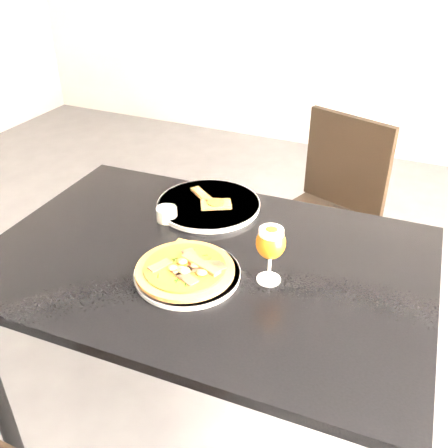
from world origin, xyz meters
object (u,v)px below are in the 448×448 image
at_px(pizza, 185,269).
at_px(beer_glass, 271,243).
at_px(dining_table, 206,282).
at_px(chair_far, 326,212).

height_order(pizza, beer_glass, beer_glass).
xyz_separation_m(dining_table, chair_far, (0.15, 0.85, -0.18)).
bearing_deg(dining_table, pizza, -96.98).
relative_size(chair_far, pizza, 3.40).
bearing_deg(chair_far, dining_table, -80.90).
distance_m(dining_table, beer_glass, 0.28).
bearing_deg(beer_glass, chair_far, 92.52).
xyz_separation_m(pizza, beer_glass, (0.20, 0.07, 0.09)).
relative_size(dining_table, pizza, 4.82).
relative_size(dining_table, chair_far, 1.42).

